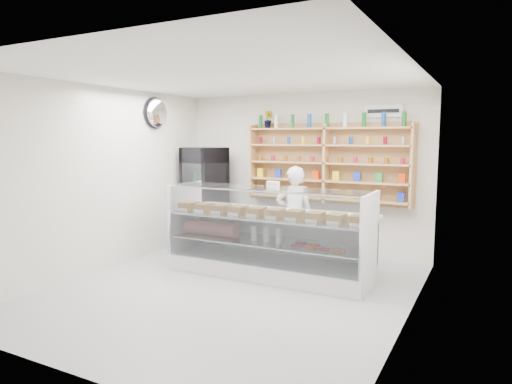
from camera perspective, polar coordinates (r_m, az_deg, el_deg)
The scene contains 8 objects.
room at distance 5.92m, azimuth -3.31°, elevation 0.74°, with size 5.00×5.00×5.00m.
display_counter at distance 6.76m, azimuth 1.56°, elevation -7.45°, with size 3.01×0.90×1.31m.
shop_worker at distance 7.29m, azimuth 4.81°, elevation -2.95°, with size 0.58×0.38×1.59m, color silver.
drinks_cooler at distance 8.54m, azimuth -6.43°, elevation -0.63°, with size 0.79×0.77×1.85m.
wall_shelving at distance 7.82m, azimuth 8.76°, elevation 3.56°, with size 2.84×0.28×1.33m.
potted_plant at distance 8.23m, azimuth 1.57°, elevation 9.06°, with size 0.17×0.14×0.31m, color #1E6626.
security_mirror at distance 8.14m, azimuth -12.26°, elevation 9.64°, with size 0.15×0.50×0.50m, color silver.
wall_sign at distance 7.70m, azimuth 15.63°, elevation 9.72°, with size 0.62×0.03×0.20m, color white.
Camera 1 is at (3.03, -5.05, 2.02)m, focal length 32.00 mm.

